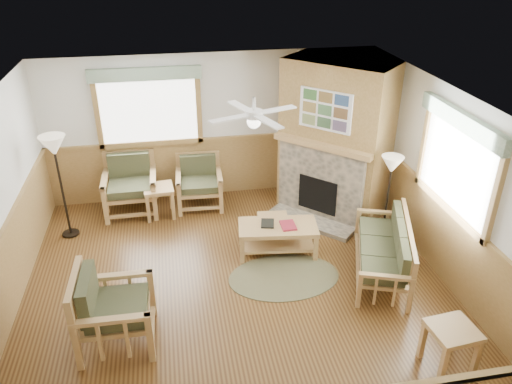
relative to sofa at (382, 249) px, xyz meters
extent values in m
cube|color=#533517|center=(-2.15, 0.01, -0.41)|extent=(6.00, 6.00, 0.01)
cube|color=white|center=(-2.15, 0.01, 2.29)|extent=(6.00, 6.00, 0.01)
cube|color=silver|center=(-2.15, 3.01, 0.94)|extent=(6.00, 0.02, 2.70)
cube|color=silver|center=(0.85, 0.01, 0.94)|extent=(0.02, 6.00, 2.70)
cylinder|color=brown|center=(-1.43, 0.12, -0.40)|extent=(1.72, 1.72, 0.01)
cube|color=maroon|center=(-1.24, 0.74, 0.11)|extent=(0.22, 0.30, 0.03)
cube|color=black|center=(-1.54, 0.86, 0.11)|extent=(0.25, 0.31, 0.02)
camera|label=1|loc=(-2.91, -5.64, 4.12)|focal=35.00mm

